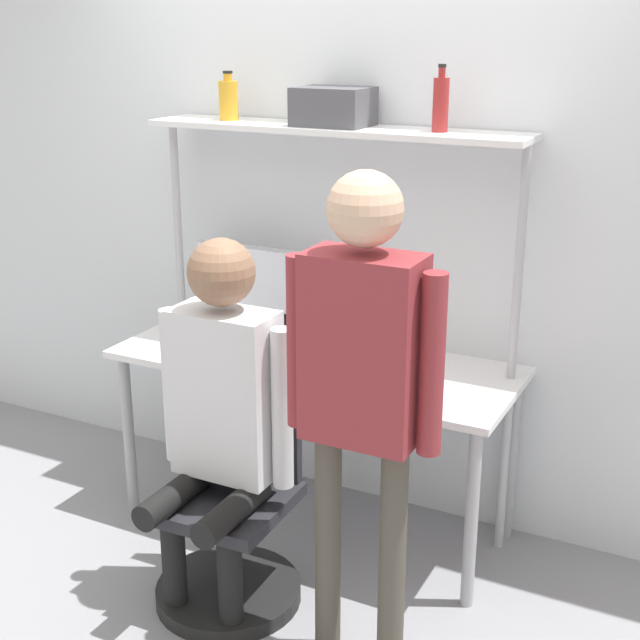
% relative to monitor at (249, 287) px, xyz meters
% --- Properties ---
extents(ground_plane, '(12.00, 12.00, 0.00)m').
position_rel_monitor_xyz_m(ground_plane, '(0.41, -0.51, -1.00)').
color(ground_plane, gray).
extents(wall_back, '(8.00, 0.06, 2.70)m').
position_rel_monitor_xyz_m(wall_back, '(0.41, 0.20, 0.35)').
color(wall_back, silver).
rests_on(wall_back, ground_plane).
extents(desk, '(1.71, 0.66, 0.77)m').
position_rel_monitor_xyz_m(desk, '(0.41, -0.16, -0.31)').
color(desk, white).
rests_on(desk, ground_plane).
extents(shelf_unit, '(1.63, 0.30, 1.72)m').
position_rel_monitor_xyz_m(shelf_unit, '(0.41, 0.01, 0.49)').
color(shelf_unit, white).
rests_on(shelf_unit, ground_plane).
extents(monitor, '(0.54, 0.22, 0.41)m').
position_rel_monitor_xyz_m(monitor, '(0.00, 0.00, 0.00)').
color(monitor, '#B7B7BC').
rests_on(monitor, desk).
extents(laptop, '(0.33, 0.22, 0.22)m').
position_rel_monitor_xyz_m(laptop, '(0.36, -0.28, -0.16)').
color(laptop, '#BCBCC1').
rests_on(laptop, desk).
extents(cell_phone, '(0.07, 0.15, 0.01)m').
position_rel_monitor_xyz_m(cell_phone, '(0.66, -0.35, -0.22)').
color(cell_phone, silver).
rests_on(cell_phone, desk).
extents(office_chair, '(0.56, 0.56, 0.90)m').
position_rel_monitor_xyz_m(office_chair, '(0.38, -0.77, -0.72)').
color(office_chair, black).
rests_on(office_chair, ground_plane).
extents(person_seated, '(0.54, 0.48, 1.42)m').
position_rel_monitor_xyz_m(person_seated, '(0.38, -0.82, -0.16)').
color(person_seated, black).
rests_on(person_seated, ground_plane).
extents(person_standing, '(0.53, 0.23, 1.72)m').
position_rel_monitor_xyz_m(person_standing, '(0.97, -0.90, 0.10)').
color(person_standing, '#4C473D').
rests_on(person_standing, ground_plane).
extents(bottle_red, '(0.06, 0.06, 0.25)m').
position_rel_monitor_xyz_m(bottle_red, '(0.86, 0.01, 0.83)').
color(bottle_red, maroon).
rests_on(bottle_red, shelf_unit).
extents(bottle_amber, '(0.08, 0.08, 0.20)m').
position_rel_monitor_xyz_m(bottle_amber, '(-0.09, 0.01, 0.81)').
color(bottle_amber, gold).
rests_on(bottle_amber, shelf_unit).
extents(storage_box, '(0.30, 0.23, 0.15)m').
position_rel_monitor_xyz_m(storage_box, '(0.41, 0.01, 0.80)').
color(storage_box, '#4C4C51').
rests_on(storage_box, shelf_unit).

